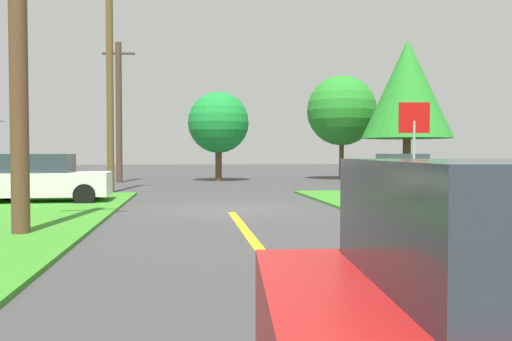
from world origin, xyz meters
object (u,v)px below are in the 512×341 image
at_px(oak_tree_left, 218,123).
at_px(pine_tree_center, 342,111).
at_px(utility_pole_near, 18,19).
at_px(car_on_crossroad, 400,174).
at_px(oak_tree_right, 407,89).
at_px(parked_car_near_building, 41,179).
at_px(utility_pole_far, 119,111).
at_px(utility_pole_mid, 110,81).
at_px(stop_sign, 414,135).

xyz_separation_m(oak_tree_left, pine_tree_center, (7.67, 0.66, 0.83)).
xyz_separation_m(utility_pole_near, pine_tree_center, (12.78, 20.82, 0.00)).
bearing_deg(car_on_crossroad, oak_tree_right, -17.77).
distance_m(parked_car_near_building, car_on_crossroad, 13.31).
bearing_deg(utility_pole_far, utility_pole_mid, -85.56).
height_order(parked_car_near_building, utility_pole_far, utility_pole_far).
bearing_deg(stop_sign, utility_pole_mid, -35.25).
bearing_deg(utility_pole_far, car_on_crossroad, -39.76).
bearing_deg(utility_pole_mid, stop_sign, -45.89).
distance_m(car_on_crossroad, oak_tree_left, 13.04).
xyz_separation_m(stop_sign, parked_car_near_building, (-10.62, 4.72, -1.31)).
height_order(car_on_crossroad, utility_pole_near, utility_pole_near).
xyz_separation_m(utility_pole_mid, pine_tree_center, (12.67, 9.17, -0.38)).
relative_size(car_on_crossroad, pine_tree_center, 0.66).
height_order(utility_pole_near, utility_pole_far, utility_pole_near).
distance_m(parked_car_near_building, utility_pole_near, 7.98).
distance_m(stop_sign, oak_tree_left, 18.33).
bearing_deg(oak_tree_left, utility_pole_mid, -120.47).
relative_size(stop_sign, utility_pole_far, 0.38).
relative_size(utility_pole_near, oak_tree_left, 1.59).
height_order(stop_sign, oak_tree_left, oak_tree_left).
height_order(utility_pole_mid, utility_pole_far, utility_pole_mid).
distance_m(parked_car_near_building, pine_tree_center, 20.12).
distance_m(utility_pole_mid, pine_tree_center, 15.64).
relative_size(parked_car_near_building, oak_tree_right, 0.56).
height_order(parked_car_near_building, utility_pole_mid, utility_pole_mid).
bearing_deg(oak_tree_left, stop_sign, -77.24).
xyz_separation_m(parked_car_near_building, utility_pole_far, (0.99, 12.26, 3.18)).
distance_m(car_on_crossroad, utility_pole_far, 16.13).
bearing_deg(stop_sign, parked_car_near_building, -13.31).
relative_size(utility_pole_far, oak_tree_right, 1.02).
height_order(utility_pole_mid, oak_tree_left, utility_pole_mid).
relative_size(stop_sign, pine_tree_center, 0.46).
xyz_separation_m(utility_pole_near, utility_pole_far, (-0.49, 19.30, -0.27)).
height_order(stop_sign, parked_car_near_building, stop_sign).
xyz_separation_m(utility_pole_near, utility_pole_mid, (0.11, 11.65, 0.39)).
bearing_deg(utility_pole_mid, oak_tree_left, 59.53).
bearing_deg(pine_tree_center, utility_pole_far, -173.47).
relative_size(utility_pole_near, oak_tree_right, 1.09).
height_order(utility_pole_far, oak_tree_right, utility_pole_far).
distance_m(parked_car_near_building, oak_tree_left, 14.91).
bearing_deg(oak_tree_right, oak_tree_left, 155.71).
bearing_deg(car_on_crossroad, pine_tree_center, 2.38).
xyz_separation_m(stop_sign, oak_tree_left, (-4.04, 17.83, 1.31)).
bearing_deg(car_on_crossroad, parked_car_near_building, 107.13).
xyz_separation_m(car_on_crossroad, utility_pole_far, (-12.15, 10.11, 3.18)).
bearing_deg(utility_pole_mid, oak_tree_right, 15.65).
height_order(car_on_crossroad, utility_pole_mid, utility_pole_mid).
bearing_deg(utility_pole_mid, parked_car_near_building, -108.92).
distance_m(stop_sign, pine_tree_center, 18.97).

